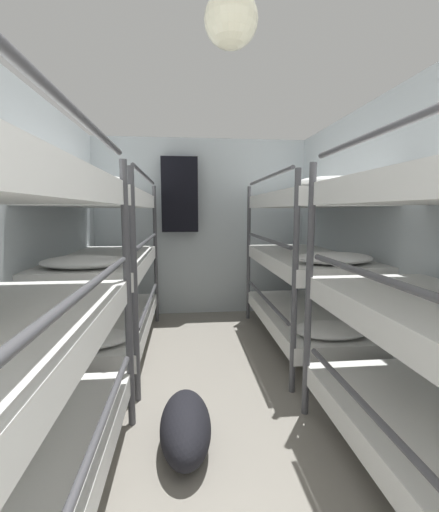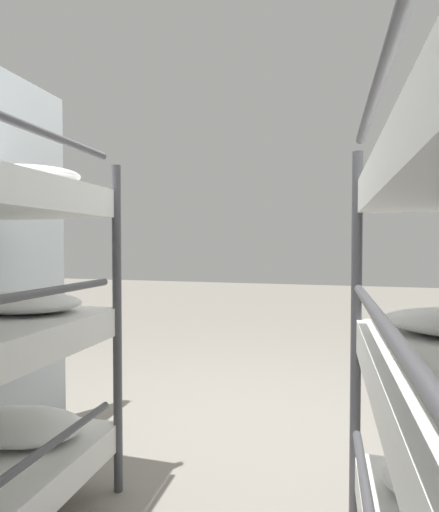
{
  "view_description": "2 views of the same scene",
  "coord_description": "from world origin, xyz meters",
  "px_view_note": "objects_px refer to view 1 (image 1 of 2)",
  "views": [
    {
      "loc": [
        -0.22,
        0.29,
        1.32
      ],
      "look_at": [
        0.07,
        3.06,
        0.96
      ],
      "focal_mm": 24.0,
      "sensor_mm": 36.0,
      "label": 1
    },
    {
      "loc": [
        -0.44,
        2.33,
        1.23
      ],
      "look_at": [
        -0.02,
        0.78,
        1.18
      ],
      "focal_mm": 28.0,
      "sensor_mm": 36.0,
      "label": 2
    }
  ],
  "objects_px": {
    "bunk_stack_right_far": "(306,260)",
    "duffel_bag": "(186,426)",
    "bunk_stack_left_far": "(104,263)",
    "hanging_coat": "(180,195)"
  },
  "relations": [
    {
      "from": "bunk_stack_right_far",
      "to": "hanging_coat",
      "type": "bearing_deg",
      "value": 136.78
    },
    {
      "from": "bunk_stack_left_far",
      "to": "duffel_bag",
      "type": "relative_size",
      "value": 2.95
    },
    {
      "from": "bunk_stack_right_far",
      "to": "hanging_coat",
      "type": "height_order",
      "value": "hanging_coat"
    },
    {
      "from": "bunk_stack_left_far",
      "to": "duffel_bag",
      "type": "bearing_deg",
      "value": -62.4
    },
    {
      "from": "bunk_stack_left_far",
      "to": "hanging_coat",
      "type": "height_order",
      "value": "hanging_coat"
    },
    {
      "from": "bunk_stack_right_far",
      "to": "duffel_bag",
      "type": "xyz_separation_m",
      "value": [
        -1.16,
        -1.36,
        -0.72
      ]
    },
    {
      "from": "duffel_bag",
      "to": "hanging_coat",
      "type": "distance_m",
      "value": 2.84
    },
    {
      "from": "duffel_bag",
      "to": "hanging_coat",
      "type": "xyz_separation_m",
      "value": [
        -0.04,
        2.49,
        1.38
      ]
    },
    {
      "from": "bunk_stack_left_far",
      "to": "bunk_stack_right_far",
      "type": "relative_size",
      "value": 1.0
    },
    {
      "from": "bunk_stack_left_far",
      "to": "duffel_bag",
      "type": "height_order",
      "value": "bunk_stack_left_far"
    }
  ]
}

